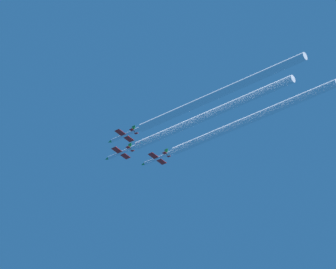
# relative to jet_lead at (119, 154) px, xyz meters

# --- Properties ---
(jet_lead) EXTENTS (8.61, 12.53, 3.01)m
(jet_lead) POSITION_rel_jet_lead_xyz_m (0.00, 0.00, 0.00)
(jet_lead) COLOR silver
(jet_left_wingman) EXTENTS (8.61, 12.53, 3.01)m
(jet_left_wingman) POSITION_rel_jet_lead_xyz_m (-8.61, -8.45, -0.75)
(jet_left_wingman) COLOR silver
(jet_right_wingman) EXTENTS (8.61, 12.53, 3.01)m
(jet_right_wingman) POSITION_rel_jet_lead_xyz_m (9.86, -8.81, -0.65)
(jet_right_wingman) COLOR silver
(smoke_trail_lead) EXTENTS (2.79, 67.62, 2.79)m
(smoke_trail_lead) POSITION_rel_jet_lead_xyz_m (0.00, -39.51, -0.03)
(smoke_trail_lead) COLOR white
(smoke_trail_left_wingman) EXTENTS (2.79, 69.06, 2.79)m
(smoke_trail_left_wingman) POSITION_rel_jet_lead_xyz_m (-8.61, -48.69, -0.78)
(smoke_trail_left_wingman) COLOR white
(smoke_trail_right_wingman) EXTENTS (2.79, 69.68, 2.79)m
(smoke_trail_right_wingman) POSITION_rel_jet_lead_xyz_m (9.86, -49.35, -0.67)
(smoke_trail_right_wingman) COLOR white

